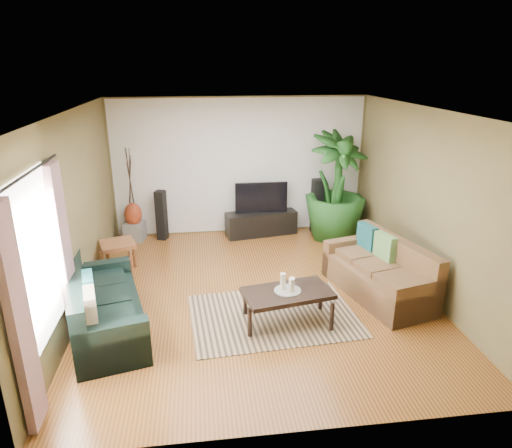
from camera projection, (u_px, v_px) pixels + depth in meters
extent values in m
plane|color=#945926|center=(258.00, 294.00, 6.89)|extent=(5.50, 5.50, 0.00)
plane|color=white|center=(258.00, 111.00, 5.98)|extent=(5.50, 5.50, 0.00)
plane|color=brown|center=(240.00, 167.00, 9.00)|extent=(5.00, 0.00, 5.00)
plane|color=brown|center=(300.00, 307.00, 3.86)|extent=(5.00, 0.00, 5.00)
plane|color=brown|center=(74.00, 216.00, 6.13)|extent=(0.00, 5.50, 5.50)
plane|color=brown|center=(425.00, 202.00, 6.73)|extent=(0.00, 5.50, 5.50)
plane|color=white|center=(240.00, 167.00, 8.99)|extent=(4.90, 0.00, 4.90)
plane|color=white|center=(36.00, 261.00, 4.62)|extent=(0.00, 1.80, 1.80)
cube|color=gray|center=(19.00, 321.00, 4.01)|extent=(0.08, 0.35, 2.20)
cube|color=gray|center=(65.00, 254.00, 5.41)|extent=(0.08, 0.35, 2.20)
cylinder|color=black|center=(27.00, 174.00, 4.33)|extent=(0.03, 1.90, 0.03)
cube|color=black|center=(106.00, 301.00, 5.81)|extent=(1.27, 2.08, 0.85)
cube|color=brown|center=(378.00, 269.00, 6.73)|extent=(1.27, 1.98, 0.85)
cube|color=tan|center=(273.00, 315.00, 6.29)|extent=(2.36, 1.75, 0.01)
cube|color=black|center=(287.00, 307.00, 6.06)|extent=(1.25, 0.83, 0.47)
cylinder|color=gray|center=(288.00, 291.00, 5.98)|extent=(0.35, 0.35, 0.02)
cylinder|color=#F3EECD|center=(283.00, 281.00, 5.96)|extent=(0.07, 0.07, 0.23)
cylinder|color=beige|center=(291.00, 285.00, 5.91)|extent=(0.07, 0.07, 0.18)
cylinder|color=white|center=(292.00, 283.00, 6.01)|extent=(0.07, 0.07, 0.15)
cube|color=black|center=(261.00, 223.00, 9.19)|extent=(1.46, 0.66, 0.47)
cube|color=black|center=(261.00, 197.00, 9.01)|extent=(1.03, 0.06, 0.61)
cube|color=black|center=(161.00, 215.00, 8.87)|extent=(0.23, 0.24, 0.98)
cube|color=black|center=(317.00, 206.00, 9.22)|extent=(0.22, 0.24, 1.11)
imported|color=#1A4A18|center=(336.00, 187.00, 8.75)|extent=(1.56, 1.56, 2.09)
cylinder|color=black|center=(333.00, 230.00, 9.05)|extent=(0.39, 0.39, 0.30)
cube|color=gray|center=(135.00, 231.00, 8.91)|extent=(0.42, 0.42, 0.36)
ellipsoid|color=maroon|center=(133.00, 214.00, 8.79)|extent=(0.33, 0.33, 0.46)
cube|color=brown|center=(119.00, 258.00, 7.46)|extent=(0.65, 0.65, 0.55)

